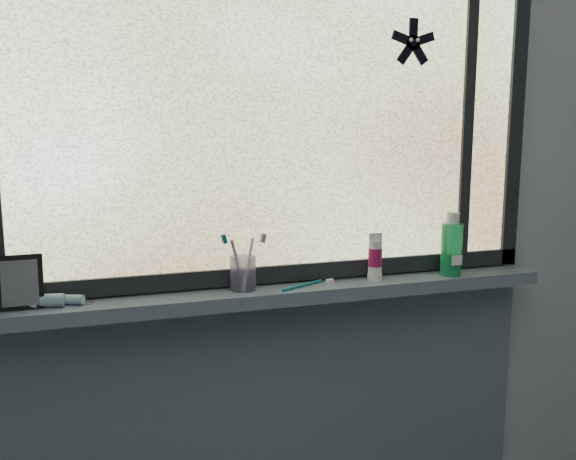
# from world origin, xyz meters

# --- Properties ---
(wall_back) EXTENTS (3.00, 0.01, 2.50)m
(wall_back) POSITION_xyz_m (0.00, 1.30, 1.25)
(wall_back) COLOR #9EA3A8
(wall_back) RESTS_ON ground
(windowsill) EXTENTS (1.62, 0.14, 0.04)m
(windowsill) POSITION_xyz_m (0.00, 1.23, 1.00)
(windowsill) COLOR slate
(windowsill) RESTS_ON wall_back
(sill_apron) EXTENTS (1.62, 0.02, 0.98)m
(sill_apron) POSITION_xyz_m (0.00, 1.29, 0.49)
(sill_apron) COLOR slate
(sill_apron) RESTS_ON floor
(window_pane) EXTENTS (1.50, 0.01, 1.00)m
(window_pane) POSITION_xyz_m (0.00, 1.28, 1.53)
(window_pane) COLOR silver
(window_pane) RESTS_ON wall_back
(frame_bottom) EXTENTS (1.60, 0.03, 0.05)m
(frame_bottom) POSITION_xyz_m (0.00, 1.28, 1.05)
(frame_bottom) COLOR black
(frame_bottom) RESTS_ON windowsill
(frame_right) EXTENTS (0.05, 0.03, 1.10)m
(frame_right) POSITION_xyz_m (0.78, 1.28, 1.53)
(frame_right) COLOR black
(frame_right) RESTS_ON wall_back
(frame_mullion) EXTENTS (0.03, 0.03, 1.00)m
(frame_mullion) POSITION_xyz_m (0.60, 1.28, 1.53)
(frame_mullion) COLOR black
(frame_mullion) RESTS_ON wall_back
(starfish_sticker) EXTENTS (0.15, 0.02, 0.15)m
(starfish_sticker) POSITION_xyz_m (0.40, 1.27, 1.72)
(starfish_sticker) COLOR black
(starfish_sticker) RESTS_ON window_pane
(vanity_mirror) EXTENTS (0.11, 0.06, 0.14)m
(vanity_mirror) POSITION_xyz_m (-0.72, 1.23, 1.09)
(vanity_mirror) COLOR black
(vanity_mirror) RESTS_ON windowsill
(toothpaste_tube) EXTENTS (0.20, 0.09, 0.03)m
(toothpaste_tube) POSITION_xyz_m (-0.62, 1.22, 1.04)
(toothpaste_tube) COLOR silver
(toothpaste_tube) RESTS_ON windowsill
(toothbrush_cup) EXTENTS (0.08, 0.08, 0.10)m
(toothbrush_cup) POSITION_xyz_m (-0.13, 1.24, 1.07)
(toothbrush_cup) COLOR #A797C8
(toothbrush_cup) RESTS_ON windowsill
(toothbrush_lying) EXTENTS (0.18, 0.10, 0.01)m
(toothbrush_lying) POSITION_xyz_m (0.04, 1.22, 1.03)
(toothbrush_lying) COLOR #0C6670
(toothbrush_lying) RESTS_ON windowsill
(mouthwash_bottle) EXTENTS (0.08, 0.08, 0.16)m
(mouthwash_bottle) POSITION_xyz_m (0.52, 1.21, 1.12)
(mouthwash_bottle) COLOR #21AF65
(mouthwash_bottle) RESTS_ON windowsill
(cream_tube) EXTENTS (0.04, 0.04, 0.10)m
(cream_tube) POSITION_xyz_m (0.27, 1.23, 1.10)
(cream_tube) COLOR silver
(cream_tube) RESTS_ON windowsill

